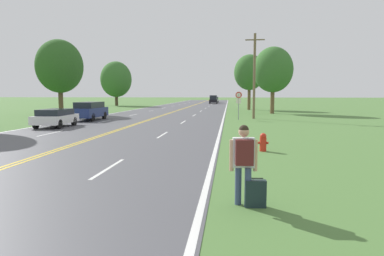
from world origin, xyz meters
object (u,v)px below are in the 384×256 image
tree_far_back (116,79)px  car_white_hatchback_mid_near (56,117)px  hitchhiker_person (244,157)px  tree_right_cluster (249,72)px  traffic_sign (239,99)px  tree_left_verge (60,66)px  fire_hydrant (263,142)px  tree_behind_sign (273,70)px  car_dark_blue_suv_mid_far (90,110)px  car_silver_sedan_distant (215,99)px  suitcase (256,194)px  car_black_van_receding (213,99)px

tree_far_back → car_white_hatchback_mid_near: tree_far_back is taller
hitchhiker_person → car_white_hatchback_mid_near: hitchhiker_person is taller
tree_right_cluster → tree_far_back: tree_far_back is taller
traffic_sign → tree_left_verge: 21.70m
hitchhiker_person → fire_hydrant: 7.34m
hitchhiker_person → tree_far_back: size_ratio=0.20×
tree_left_verge → tree_behind_sign: (24.70, 4.05, -0.30)m
tree_behind_sign → car_dark_blue_suv_mid_far: tree_behind_sign is taller
car_white_hatchback_mid_near → car_silver_sedan_distant: car_silver_sedan_distant is taller
car_silver_sedan_distant → suitcase: bearing=4.8°
fire_hydrant → car_white_hatchback_mid_near: (-13.86, 8.85, 0.33)m
hitchhiker_person → car_white_hatchback_mid_near: (-12.76, 16.07, -0.36)m
traffic_sign → car_black_van_receding: bearing=95.3°
tree_behind_sign → car_black_van_receding: 40.13m
tree_right_cluster → tree_left_verge: bearing=-149.3°
hitchhiker_person → tree_far_back: 62.28m
tree_right_cluster → tree_far_back: 28.52m
car_white_hatchback_mid_near → tree_behind_sign: bearing=-45.1°
tree_left_verge → car_black_van_receding: (15.77, 42.95, -4.51)m
car_white_hatchback_mid_near → hitchhiker_person: bearing=-143.5°
fire_hydrant → tree_far_back: 56.12m
tree_behind_sign → tree_right_cluster: (-2.26, 9.29, 0.25)m
tree_behind_sign → car_silver_sedan_distant: size_ratio=1.64×
tree_behind_sign → car_silver_sedan_distant: tree_behind_sign is taller
hitchhiker_person → tree_right_cluster: bearing=-7.1°
car_black_van_receding → car_silver_sedan_distant: size_ratio=0.97×
car_silver_sedan_distant → fire_hydrant: bearing=5.7°
traffic_sign → car_white_hatchback_mid_near: 15.65m
tree_far_back → car_silver_sedan_distant: 32.57m
traffic_sign → tree_right_cluster: size_ratio=0.32×
suitcase → fire_hydrant: 7.30m
tree_behind_sign → car_white_hatchback_mid_near: (-17.57, -18.78, -4.50)m
suitcase → traffic_sign: (0.25, 24.32, 1.65)m
tree_right_cluster → tree_far_back: (-24.93, 13.84, -0.33)m
fire_hydrant → car_white_hatchback_mid_near: bearing=147.5°
traffic_sign → car_dark_blue_suv_mid_far: traffic_sign is taller
fire_hydrant → tree_left_verge: tree_left_verge is taller
car_dark_blue_suv_mid_far → tree_left_verge: bearing=40.1°
tree_far_back → car_dark_blue_suv_mid_far: 37.02m
hitchhiker_person → tree_right_cluster: (2.55, 44.13, 4.40)m
traffic_sign → tree_behind_sign: bearing=67.8°
car_white_hatchback_mid_near → car_black_van_receding: 58.32m
car_white_hatchback_mid_near → car_dark_blue_suv_mid_far: bearing=-0.8°
hitchhiker_person → tree_behind_sign: 35.42m
fire_hydrant → tree_right_cluster: bearing=87.8°
suitcase → car_black_van_receding: size_ratio=0.14×
suitcase → car_black_van_receding: (-4.38, 73.78, 0.72)m
tree_behind_sign → suitcase: bearing=-97.4°
hitchhiker_person → tree_right_cluster: 44.43m
traffic_sign → tree_far_back: (-22.89, 33.68, 3.19)m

